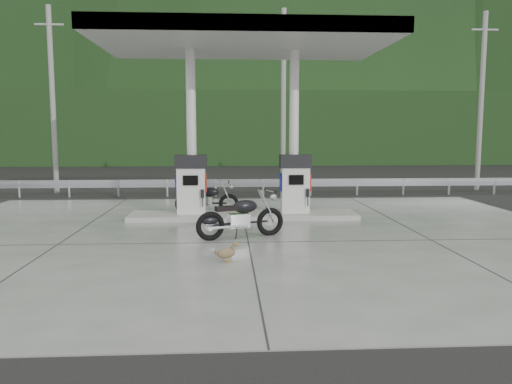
{
  "coord_description": "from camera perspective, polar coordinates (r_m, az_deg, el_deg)",
  "views": [
    {
      "loc": [
        -0.48,
        -12.75,
        2.64
      ],
      "look_at": [
        0.3,
        1.0,
        1.0
      ],
      "focal_mm": 35.0,
      "sensor_mm": 36.0,
      "label": 1
    }
  ],
  "objects": [
    {
      "name": "forecourt_apron",
      "position": [
        13.03,
        -1.07,
        -4.86
      ],
      "size": [
        18.0,
        14.0,
        0.02
      ],
      "primitive_type": "cube",
      "color": "slate",
      "rests_on": "ground"
    },
    {
      "name": "utility_pole_c",
      "position": [
        25.08,
        24.34,
        9.3
      ],
      "size": [
        0.22,
        0.22,
        8.0
      ],
      "primitive_type": "cylinder",
      "color": "gray",
      "rests_on": "ground"
    },
    {
      "name": "utility_pole_b",
      "position": [
        22.43,
        3.15,
        10.25
      ],
      "size": [
        0.22,
        0.22,
        8.0
      ],
      "primitive_type": "cylinder",
      "color": "gray",
      "rests_on": "ground"
    },
    {
      "name": "canopy_column_left",
      "position": [
        15.69,
        -7.39,
        6.84
      ],
      "size": [
        0.3,
        0.3,
        5.0
      ],
      "primitive_type": "cylinder",
      "color": "white",
      "rests_on": "pump_island"
    },
    {
      "name": "duck",
      "position": [
        10.24,
        -3.44,
        -7.05
      ],
      "size": [
        0.5,
        0.28,
        0.35
      ],
      "primitive_type": null,
      "rotation": [
        0.0,
        0.0,
        0.31
      ],
      "color": "brown",
      "rests_on": "forecourt_apron"
    },
    {
      "name": "motorcycle_left",
      "position": [
        12.47,
        -1.75,
        -2.94
      ],
      "size": [
        2.27,
        1.36,
        1.03
      ],
      "primitive_type": null,
      "rotation": [
        0.0,
        0.0,
        0.33
      ],
      "color": "black",
      "rests_on": "forecourt_apron"
    },
    {
      "name": "tree_band",
      "position": [
        42.76,
        -2.64,
        7.26
      ],
      "size": [
        80.0,
        6.0,
        6.0
      ],
      "primitive_type": "cube",
      "color": "black",
      "rests_on": "ground"
    },
    {
      "name": "pump_island",
      "position": [
        15.47,
        -1.43,
        -2.68
      ],
      "size": [
        7.0,
        1.4,
        0.15
      ],
      "primitive_type": "cube",
      "color": "#9B9890",
      "rests_on": "forecourt_apron"
    },
    {
      "name": "forested_hills",
      "position": [
        72.8,
        -2.89,
        4.7
      ],
      "size": [
        100.0,
        40.0,
        140.0
      ],
      "primitive_type": null,
      "color": "black",
      "rests_on": "ground"
    },
    {
      "name": "gas_pump_right",
      "position": [
        15.47,
        4.49,
        0.94
      ],
      "size": [
        0.95,
        0.55,
        1.8
      ],
      "primitive_type": null,
      "color": "silver",
      "rests_on": "pump_island"
    },
    {
      "name": "road",
      "position": [
        24.4,
        -2.11,
        0.58
      ],
      "size": [
        60.0,
        7.0,
        0.01
      ],
      "primitive_type": "cube",
      "color": "black",
      "rests_on": "ground"
    },
    {
      "name": "gas_pump_left",
      "position": [
        15.37,
        -7.41,
        0.87
      ],
      "size": [
        0.95,
        0.55,
        1.8
      ],
      "primitive_type": null,
      "color": "silver",
      "rests_on": "pump_island"
    },
    {
      "name": "guardrail",
      "position": [
        20.85,
        -1.92,
        1.47
      ],
      "size": [
        26.0,
        0.16,
        1.42
      ],
      "primitive_type": null,
      "color": "#A3A5AB",
      "rests_on": "ground"
    },
    {
      "name": "canopy_column_right",
      "position": [
        15.79,
        4.35,
        6.88
      ],
      "size": [
        0.3,
        0.3,
        5.0
      ],
      "primitive_type": "cylinder",
      "color": "white",
      "rests_on": "pump_island"
    },
    {
      "name": "ground",
      "position": [
        13.03,
        -1.07,
        -4.9
      ],
      "size": [
        160.0,
        160.0,
        0.0
      ],
      "primitive_type": "plane",
      "color": "black",
      "rests_on": "ground"
    },
    {
      "name": "canopy_roof",
      "position": [
        15.5,
        -1.49,
        16.93
      ],
      "size": [
        8.5,
        5.0,
        0.4
      ],
      "primitive_type": "cube",
      "color": "silver",
      "rests_on": "canopy_column_left"
    },
    {
      "name": "motorcycle_right",
      "position": [
        16.32,
        -5.63,
        -0.85
      ],
      "size": [
        1.96,
        0.69,
        0.92
      ],
      "primitive_type": null,
      "rotation": [
        0.0,
        0.0,
        -0.04
      ],
      "color": "black",
      "rests_on": "forecourt_apron"
    },
    {
      "name": "utility_pole_a",
      "position": [
        23.53,
        -22.22,
        9.6
      ],
      "size": [
        0.22,
        0.22,
        8.0
      ],
      "primitive_type": "cylinder",
      "color": "gray",
      "rests_on": "ground"
    }
  ]
}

